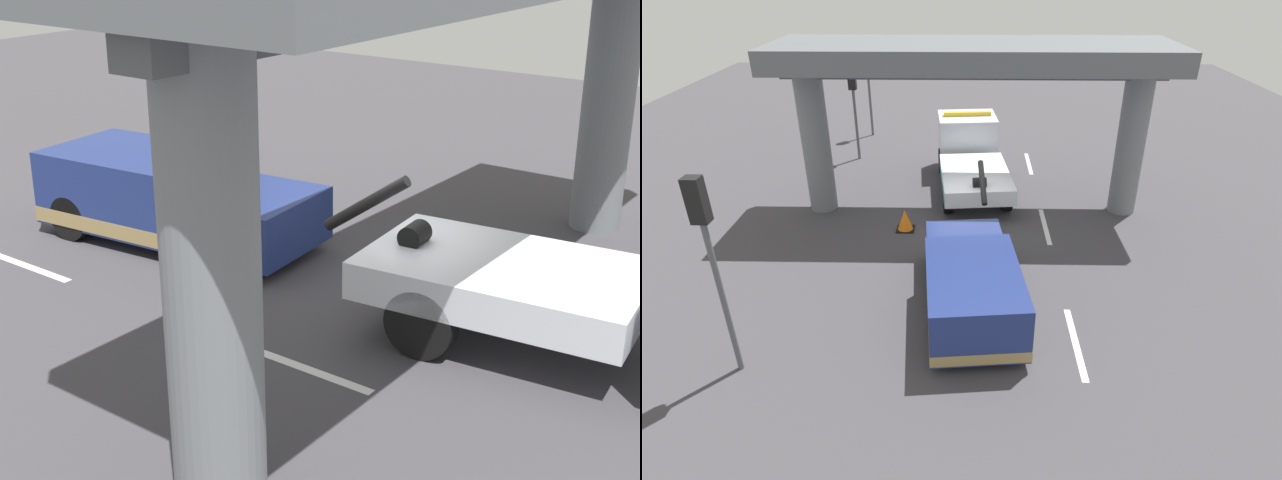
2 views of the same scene
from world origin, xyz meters
The scene contains 6 objects.
ground_plane centered at (0.00, 0.00, -0.05)m, with size 60.00×40.00×0.10m, color #423F44.
lane_stripe_west centered at (-6.00, -2.47, 0.00)m, with size 2.60×0.16×0.01m, color silver.
lane_stripe_mid centered at (0.00, -2.47, 0.00)m, with size 2.60×0.16×0.01m, color silver.
towed_van_green centered at (-4.80, -0.01, 0.78)m, with size 5.38×2.67×1.58m.
traffic_light_near centered at (-6.98, 5.05, 3.27)m, with size 0.39×0.32×4.50m.
traffic_cone_orange centered at (-0.33, 2.19, 0.33)m, with size 0.59×0.59×0.70m.
Camera 1 is at (6.61, -10.75, 5.82)m, focal length 49.57 mm.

